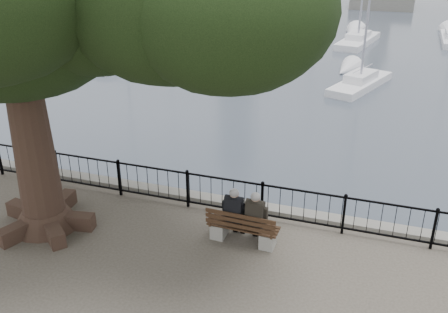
% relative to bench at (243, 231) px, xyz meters
% --- Properties ---
extents(harbor, '(260.00, 260.00, 1.20)m').
position_rel_bench_xyz_m(harbor, '(-0.83, 1.62, -0.81)').
color(harbor, slate).
rests_on(harbor, ground).
extents(railing, '(22.06, 0.06, 1.00)m').
position_rel_bench_xyz_m(railing, '(-0.83, 1.12, 0.25)').
color(railing, black).
rests_on(railing, ground).
extents(bench, '(1.68, 0.56, 0.88)m').
position_rel_bench_xyz_m(bench, '(0.00, 0.00, 0.00)').
color(bench, gray).
rests_on(bench, ground).
extents(person_left, '(0.41, 0.70, 1.39)m').
position_rel_bench_xyz_m(person_left, '(-0.20, 0.10, 0.33)').
color(person_left, black).
rests_on(person_left, ground).
extents(person_right, '(0.41, 0.70, 1.39)m').
position_rel_bench_xyz_m(person_right, '(0.30, 0.08, 0.33)').
color(person_right, black).
rests_on(person_right, ground).
extents(sailboat_a, '(2.88, 5.00, 9.86)m').
position_rel_bench_xyz_m(sailboat_a, '(-12.33, 17.15, -1.00)').
color(sailboat_a, white).
rests_on(sailboat_a, ground).
extents(sailboat_b, '(2.61, 5.09, 11.04)m').
position_rel_bench_xyz_m(sailboat_b, '(-4.92, 20.26, -0.97)').
color(sailboat_b, white).
rests_on(sailboat_b, ground).
extents(sailboat_c, '(3.11, 5.45, 10.31)m').
position_rel_bench_xyz_m(sailboat_c, '(1.41, 17.17, -1.00)').
color(sailboat_c, white).
rests_on(sailboat_c, ground).
extents(sailboat_e, '(2.73, 5.91, 12.88)m').
position_rel_bench_xyz_m(sailboat_e, '(-15.07, 29.46, -0.94)').
color(sailboat_e, white).
rests_on(sailboat_e, ground).
extents(sailboat_f, '(2.86, 6.42, 13.88)m').
position_rel_bench_xyz_m(sailboat_f, '(0.34, 28.35, -0.93)').
color(sailboat_f, white).
rests_on(sailboat_f, ground).
extents(sailboat_h, '(2.60, 6.26, 13.22)m').
position_rel_bench_xyz_m(sailboat_h, '(-4.47, 39.96, -0.94)').
color(sailboat_h, white).
rests_on(sailboat_h, ground).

